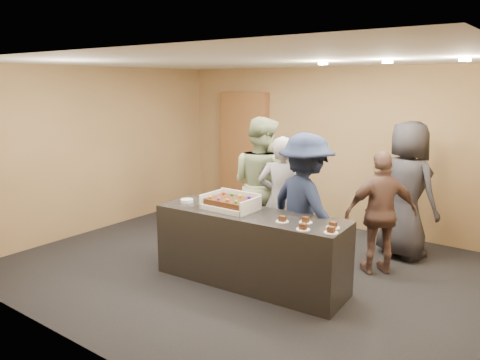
{
  "coord_description": "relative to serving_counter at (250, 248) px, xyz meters",
  "views": [
    {
      "loc": [
        3.49,
        -4.82,
        2.44
      ],
      "look_at": [
        -0.09,
        0.0,
        1.19
      ],
      "focal_mm": 35.0,
      "sensor_mm": 36.0,
      "label": 1
    }
  ],
  "objects": [
    {
      "name": "slice_d",
      "position": [
        1.06,
        0.05,
        0.47
      ],
      "size": [
        0.15,
        0.15,
        0.07
      ],
      "color": "white",
      "rests_on": "serving_counter"
    },
    {
      "name": "cake_box",
      "position": [
        -0.3,
        0.02,
        0.49
      ],
      "size": [
        0.65,
        0.45,
        0.19
      ],
      "color": "white",
      "rests_on": "serving_counter"
    },
    {
      "name": "person_brown_extra",
      "position": [
        1.15,
        1.28,
        0.35
      ],
      "size": [
        0.96,
        0.92,
        1.6
      ],
      "primitive_type": "imported",
      "rotation": [
        0.0,
        0.0,
        3.87
      ],
      "color": "brown",
      "rests_on": "floor"
    },
    {
      "name": "serving_counter",
      "position": [
        0.0,
        0.0,
        0.0
      ],
      "size": [
        2.44,
        0.85,
        0.9
      ],
      "primitive_type": "cube",
      "rotation": [
        0.0,
        0.0,
        0.06
      ],
      "color": "black",
      "rests_on": "floor"
    },
    {
      "name": "person_navy_man",
      "position": [
        0.44,
        0.56,
        0.47
      ],
      "size": [
        1.36,
        1.08,
        1.84
      ],
      "primitive_type": "imported",
      "rotation": [
        0.0,
        0.0,
        2.76
      ],
      "color": "#18213B",
      "rests_on": "floor"
    },
    {
      "name": "slice_e",
      "position": [
        1.12,
        -0.12,
        0.47
      ],
      "size": [
        0.15,
        0.15,
        0.07
      ],
      "color": "white",
      "rests_on": "serving_counter"
    },
    {
      "name": "plate_stack",
      "position": [
        -0.97,
        -0.08,
        0.47
      ],
      "size": [
        0.17,
        0.17,
        0.04
      ],
      "primitive_type": "cylinder",
      "color": "white",
      "rests_on": "serving_counter"
    },
    {
      "name": "slice_b",
      "position": [
        0.73,
        0.05,
        0.47
      ],
      "size": [
        0.15,
        0.15,
        0.07
      ],
      "color": "white",
      "rests_on": "serving_counter"
    },
    {
      "name": "person_sage_man",
      "position": [
        -0.56,
        1.07,
        0.54
      ],
      "size": [
        1.05,
        0.87,
        1.97
      ],
      "primitive_type": "imported",
      "rotation": [
        0.0,
        0.0,
        3.0
      ],
      "color": "gray",
      "rests_on": "floor"
    },
    {
      "name": "sheet_cake",
      "position": [
        -0.3,
        0.0,
        0.55
      ],
      "size": [
        0.55,
        0.38,
        0.11
      ],
      "color": "black",
      "rests_on": "cake_box"
    },
    {
      "name": "person_dark_suit",
      "position": [
        1.22,
        2.06,
        0.52
      ],
      "size": [
        1.11,
        0.92,
        1.94
      ],
      "primitive_type": "imported",
      "rotation": [
        0.0,
        0.0,
        2.76
      ],
      "color": "#242428",
      "rests_on": "floor"
    },
    {
      "name": "person_server_grey",
      "position": [
        -0.07,
        0.82,
        0.43
      ],
      "size": [
        0.76,
        0.65,
        1.75
      ],
      "primitive_type": "imported",
      "rotation": [
        0.0,
        0.0,
        3.57
      ],
      "color": "gray",
      "rests_on": "floor"
    },
    {
      "name": "ceiling_spotlights",
      "position": [
        1.25,
        0.89,
        2.22
      ],
      "size": [
        1.72,
        0.12,
        0.03
      ],
      "color": "#FFEAC6",
      "rests_on": "ceiling"
    },
    {
      "name": "slice_c",
      "position": [
        0.83,
        -0.2,
        0.47
      ],
      "size": [
        0.15,
        0.15,
        0.07
      ],
      "color": "white",
      "rests_on": "serving_counter"
    },
    {
      "name": "slice_a",
      "position": [
        0.5,
        -0.08,
        0.47
      ],
      "size": [
        0.15,
        0.15,
        0.07
      ],
      "color": "white",
      "rests_on": "serving_counter"
    },
    {
      "name": "room",
      "position": [
        -0.35,
        0.39,
        0.9
      ],
      "size": [
        6.04,
        6.0,
        2.7
      ],
      "color": "black",
      "rests_on": "ground"
    },
    {
      "name": "storage_cabinet",
      "position": [
        -2.13,
        2.8,
        0.68
      ],
      "size": [
        1.03,
        0.15,
        2.26
      ],
      "primitive_type": "cube",
      "color": "brown",
      "rests_on": "floor"
    }
  ]
}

